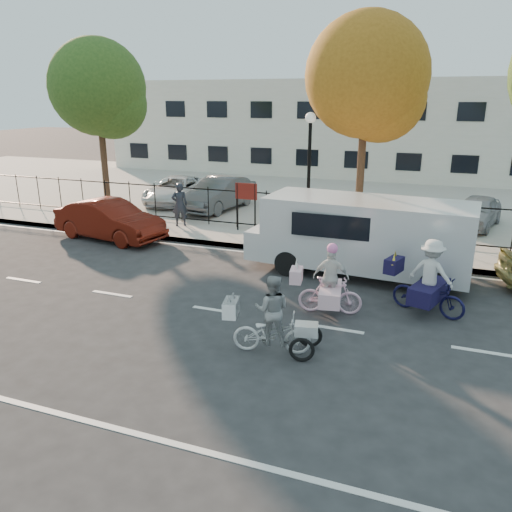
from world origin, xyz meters
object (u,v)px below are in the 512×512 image
at_px(lot_car_c, 219,194).
at_px(red_sedan, 110,220).
at_px(zebra_trike, 272,323).
at_px(lot_car_d, 477,211).
at_px(white_van, 362,234).
at_px(unicorn_bike, 329,288).
at_px(lamppost, 309,153).
at_px(bull_bike, 428,284).
at_px(pedestrian, 180,205).
at_px(lot_car_b, 176,190).

bearing_deg(lot_car_c, red_sedan, -102.28).
distance_m(zebra_trike, lot_car_d, 12.76).
bearing_deg(white_van, unicorn_bike, -90.83).
bearing_deg(lamppost, bull_bike, -50.16).
relative_size(pedestrian, lot_car_d, 0.48).
relative_size(red_sedan, lot_car_b, 0.98).
bearing_deg(lot_car_d, bull_bike, -84.80).
relative_size(bull_bike, lot_car_b, 0.46).
height_order(lamppost, lot_car_c, lamppost).
bearing_deg(red_sedan, unicorn_bike, -102.28).
relative_size(zebra_trike, lot_car_c, 0.45).
height_order(lamppost, white_van, lamppost).
bearing_deg(lamppost, lot_car_d, 32.79).
relative_size(lot_car_b, lot_car_d, 1.26).
distance_m(lamppost, lot_car_d, 7.26).
bearing_deg(lot_car_d, zebra_trike, -95.29).
height_order(unicorn_bike, red_sedan, unicorn_bike).
distance_m(lamppost, white_van, 4.27).
bearing_deg(white_van, bull_bike, -44.00).
bearing_deg(unicorn_bike, zebra_trike, 154.62).
xyz_separation_m(lamppost, pedestrian, (-5.06, -0.16, -2.12)).
bearing_deg(lot_car_b, white_van, -41.07).
bearing_deg(unicorn_bike, red_sedan, 58.07).
height_order(unicorn_bike, lot_car_c, unicorn_bike).
height_order(zebra_trike, pedestrian, pedestrian).
distance_m(unicorn_bike, lot_car_b, 13.61).
distance_m(bull_bike, lot_car_d, 9.01).
height_order(unicorn_bike, lot_car_d, unicorn_bike).
height_order(pedestrian, lot_car_d, pedestrian).
relative_size(bull_bike, white_van, 0.32).
xyz_separation_m(pedestrian, lot_car_b, (-2.33, 3.90, -0.23)).
xyz_separation_m(zebra_trike, lot_car_c, (-6.29, 11.32, 0.22)).
height_order(red_sedan, lot_car_c, lot_car_c).
xyz_separation_m(pedestrian, lot_car_d, (10.83, 3.88, -0.24)).
bearing_deg(lot_car_b, lot_car_c, -21.85).
bearing_deg(pedestrian, lamppost, 149.23).
relative_size(white_van, red_sedan, 1.49).
bearing_deg(lot_car_b, lamppost, -33.33).
bearing_deg(red_sedan, bull_bike, -94.21).
height_order(white_van, red_sedan, white_van).
bearing_deg(lot_car_b, red_sedan, -90.65).
bearing_deg(lot_car_b, lot_car_d, -6.61).
distance_m(red_sedan, pedestrian, 2.75).
distance_m(unicorn_bike, lot_car_c, 11.40).
distance_m(zebra_trike, bull_bike, 4.23).
bearing_deg(lot_car_c, lot_car_d, 11.32).
bearing_deg(lot_car_d, red_sedan, -139.88).
bearing_deg(white_van, pedestrian, 163.66).
relative_size(white_van, lot_car_d, 1.84).
bearing_deg(zebra_trike, bull_bike, -54.55).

